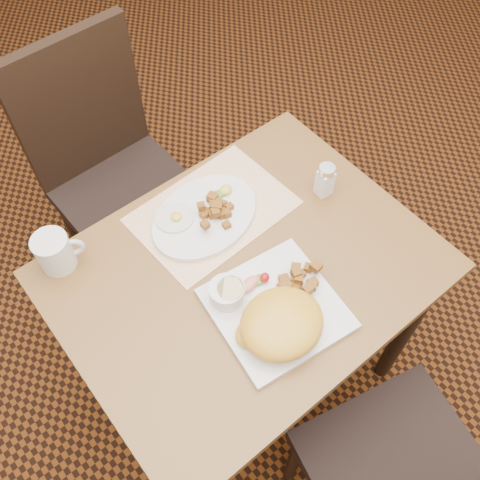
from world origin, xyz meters
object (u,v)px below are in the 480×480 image
object	(u,v)px
chair_far	(111,166)
plate_oval	(205,216)
table	(245,290)
salt_shaker	(325,180)
coffee_mug	(55,252)
plate_square	(276,309)

from	to	relation	value
chair_far	plate_oval	size ratio (longest dim) A/B	3.19
table	chair_far	bearing A→B (deg)	91.48
salt_shaker	coffee_mug	xyz separation A→B (m)	(-0.66, 0.24, -0.00)
plate_square	coffee_mug	world-z (taller)	coffee_mug
coffee_mug	plate_square	bearing A→B (deg)	-52.80
plate_square	salt_shaker	xyz separation A→B (m)	(0.33, 0.19, 0.04)
chair_far	table	bearing A→B (deg)	89.82
salt_shaker	table	bearing A→B (deg)	-170.16
chair_far	plate_square	bearing A→B (deg)	88.40
table	salt_shaker	xyz separation A→B (m)	(0.31, 0.05, 0.16)
table	plate_square	xyz separation A→B (m)	(-0.02, -0.13, 0.12)
plate_square	plate_oval	xyz separation A→B (m)	(0.03, 0.32, 0.00)
plate_square	plate_oval	distance (m)	0.32
coffee_mug	salt_shaker	bearing A→B (deg)	-20.39
plate_oval	coffee_mug	size ratio (longest dim) A/B	2.67
chair_far	plate_square	xyz separation A→B (m)	(0.00, -0.82, 0.22)
salt_shaker	coffee_mug	world-z (taller)	same
salt_shaker	coffee_mug	distance (m)	0.70
chair_far	salt_shaker	distance (m)	0.76
plate_square	coffee_mug	bearing A→B (deg)	127.20
chair_far	plate_square	size ratio (longest dim) A/B	3.46
plate_square	coffee_mug	xyz separation A→B (m)	(-0.33, 0.43, 0.04)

